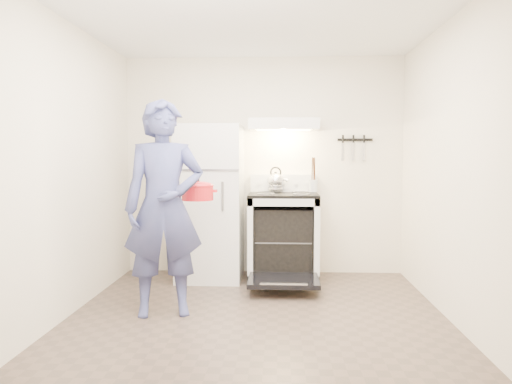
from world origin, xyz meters
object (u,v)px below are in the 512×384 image
(refrigerator, at_px, (210,202))
(person, at_px, (164,208))
(tea_kettle, at_px, (276,180))
(dutch_oven, at_px, (198,193))
(stove_body, at_px, (283,238))

(refrigerator, xyz_separation_m, person, (-0.21, -1.28, 0.07))
(tea_kettle, height_order, person, person)
(refrigerator, distance_m, person, 1.30)
(tea_kettle, xyz_separation_m, dutch_oven, (-0.70, -1.22, -0.07))
(person, bearing_deg, dutch_oven, 35.93)
(tea_kettle, distance_m, dutch_oven, 1.41)
(tea_kettle, relative_size, person, 0.16)
(tea_kettle, bearing_deg, refrigerator, -162.20)
(person, bearing_deg, stove_body, 37.58)
(stove_body, distance_m, person, 1.72)
(tea_kettle, bearing_deg, person, -121.78)
(stove_body, xyz_separation_m, dutch_oven, (-0.78, -1.02, 0.57))
(refrigerator, height_order, dutch_oven, refrigerator)
(refrigerator, relative_size, tea_kettle, 5.89)
(person, xyz_separation_m, dutch_oven, (0.24, 0.29, 0.11))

